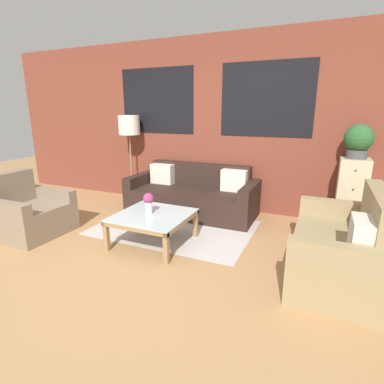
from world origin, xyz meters
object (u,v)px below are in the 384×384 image
(potted_plant, at_px, (359,140))
(flower_vase, at_px, (149,202))
(floor_lamp, at_px, (129,128))
(settee_vintage, at_px, (341,249))
(drawer_cabinet, at_px, (351,195))
(coffee_table, at_px, (153,219))
(armchair_corner, at_px, (30,214))
(couch_dark, at_px, (193,196))

(potted_plant, relative_size, flower_vase, 1.70)
(floor_lamp, relative_size, potted_plant, 3.44)
(settee_vintage, height_order, flower_vase, settee_vintage)
(settee_vintage, height_order, drawer_cabinet, drawer_cabinet)
(coffee_table, height_order, floor_lamp, floor_lamp)
(settee_vintage, relative_size, armchair_corner, 1.70)
(coffee_table, distance_m, floor_lamp, 2.22)
(drawer_cabinet, bearing_deg, couch_dark, -174.76)
(floor_lamp, bearing_deg, coffee_table, -47.80)
(potted_plant, bearing_deg, floor_lamp, -179.31)
(settee_vintage, xyz_separation_m, coffee_table, (-2.13, -0.06, 0.02))
(settee_vintage, bearing_deg, couch_dark, 150.08)
(couch_dark, height_order, coffee_table, couch_dark)
(drawer_cabinet, bearing_deg, flower_vase, -147.00)
(couch_dark, distance_m, armchair_corner, 2.38)
(floor_lamp, relative_size, flower_vase, 5.85)
(armchair_corner, xyz_separation_m, potted_plant, (3.97, 1.91, 0.98))
(armchair_corner, relative_size, flower_vase, 3.20)
(coffee_table, bearing_deg, drawer_cabinet, 33.66)
(flower_vase, bearing_deg, potted_plant, 33.00)
(flower_vase, bearing_deg, couch_dark, 88.78)
(potted_plant, height_order, flower_vase, potted_plant)
(armchair_corner, height_order, potted_plant, potted_plant)
(couch_dark, bearing_deg, drawer_cabinet, 5.24)
(coffee_table, xyz_separation_m, flower_vase, (-0.06, 0.00, 0.22))
(settee_vintage, relative_size, floor_lamp, 0.93)
(drawer_cabinet, bearing_deg, floor_lamp, -179.32)
(potted_plant, bearing_deg, drawer_cabinet, -90.00)
(potted_plant, xyz_separation_m, flower_vase, (-2.33, -1.51, -0.71))
(couch_dark, xyz_separation_m, settee_vintage, (2.15, -1.24, 0.03))
(drawer_cabinet, xyz_separation_m, potted_plant, (0.00, 0.00, 0.75))
(couch_dark, xyz_separation_m, armchair_corner, (-1.67, -1.70, -0.00))
(couch_dark, bearing_deg, potted_plant, 5.25)
(couch_dark, relative_size, armchair_corner, 2.43)
(drawer_cabinet, bearing_deg, settee_vintage, -95.77)
(couch_dark, bearing_deg, armchair_corner, -134.44)
(settee_vintage, distance_m, floor_lamp, 3.87)
(floor_lamp, bearing_deg, settee_vintage, -22.15)
(coffee_table, relative_size, flower_vase, 3.33)
(settee_vintage, distance_m, coffee_table, 2.13)
(couch_dark, relative_size, potted_plant, 4.57)
(settee_vintage, distance_m, flower_vase, 2.20)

